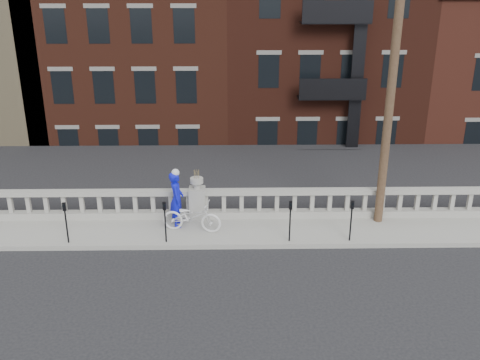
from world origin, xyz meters
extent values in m
plane|color=black|center=(0.00, 0.00, 0.00)|extent=(120.00, 120.00, 0.00)
cube|color=gray|center=(0.00, 3.00, 0.07)|extent=(32.00, 2.20, 0.15)
cube|color=gray|center=(0.00, 3.95, 0.28)|extent=(28.00, 0.34, 0.25)
cube|color=gray|center=(0.00, 3.95, 1.10)|extent=(28.00, 0.34, 0.16)
cube|color=gray|center=(0.00, 3.95, 0.70)|extent=(0.55, 0.55, 1.10)
cylinder|color=gray|center=(0.00, 3.95, 1.35)|extent=(0.24, 0.24, 0.20)
cylinder|color=gray|center=(0.00, 3.95, 1.53)|extent=(0.44, 0.44, 0.18)
cube|color=#605E59|center=(0.00, 4.30, -2.42)|extent=(36.00, 0.50, 5.15)
cube|color=black|center=(0.00, 25.95, -5.25)|extent=(80.00, 44.00, 0.50)
cube|color=#595651|center=(-2.00, 8.45, -3.00)|extent=(16.00, 7.00, 4.00)
cube|color=#595651|center=(22.00, 32.95, 4.00)|extent=(14.00, 14.00, 18.00)
cube|color=#461E14|center=(-4.00, 19.95, 2.00)|extent=(10.00, 14.00, 14.00)
cube|color=#3D1910|center=(6.00, 19.95, 2.75)|extent=(10.00, 14.00, 15.50)
cube|color=#5B271B|center=(16.00, 19.95, 1.00)|extent=(10.00, 14.00, 12.00)
cylinder|color=#422D1E|center=(6.20, 3.60, 5.15)|extent=(0.28, 0.28, 10.00)
cylinder|color=black|center=(-3.97, 2.15, 0.70)|extent=(0.05, 0.05, 1.10)
cube|color=black|center=(-3.97, 2.15, 1.38)|extent=(0.10, 0.08, 0.26)
cube|color=black|center=(-3.97, 2.10, 1.42)|extent=(0.06, 0.01, 0.08)
cylinder|color=black|center=(-0.89, 2.15, 0.70)|extent=(0.05, 0.05, 1.10)
cube|color=black|center=(-0.89, 2.15, 1.38)|extent=(0.10, 0.08, 0.26)
cube|color=black|center=(-0.89, 2.10, 1.42)|extent=(0.06, 0.01, 0.08)
cylinder|color=black|center=(3.00, 2.15, 0.70)|extent=(0.05, 0.05, 1.10)
cube|color=black|center=(3.00, 2.15, 1.38)|extent=(0.10, 0.08, 0.26)
cube|color=black|center=(3.00, 2.10, 1.42)|extent=(0.06, 0.01, 0.08)
cylinder|color=black|center=(4.92, 2.15, 0.70)|extent=(0.05, 0.05, 1.10)
cube|color=black|center=(4.92, 2.15, 1.38)|extent=(0.10, 0.08, 0.26)
cube|color=black|center=(4.92, 2.10, 1.42)|extent=(0.06, 0.01, 0.08)
imported|color=silver|center=(-0.12, 2.93, 0.66)|extent=(2.04, 1.02, 1.02)
imported|color=#0D11CF|center=(-0.64, 3.36, 1.10)|extent=(0.51, 0.73, 1.90)
camera|label=1|loc=(1.19, -12.95, 7.99)|focal=40.00mm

